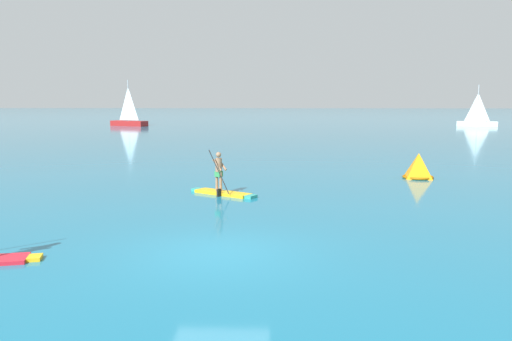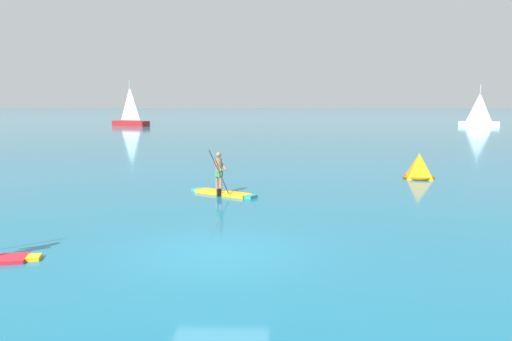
{
  "view_description": "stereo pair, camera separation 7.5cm",
  "coord_description": "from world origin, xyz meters",
  "px_view_note": "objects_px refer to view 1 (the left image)",
  "views": [
    {
      "loc": [
        1.4,
        -12.24,
        3.7
      ],
      "look_at": [
        0.63,
        7.37,
        1.03
      ],
      "focal_mm": 36.59,
      "sensor_mm": 36.0,
      "label": 1
    },
    {
      "loc": [
        1.47,
        -12.24,
        3.7
      ],
      "look_at": [
        0.63,
        7.37,
        1.03
      ],
      "focal_mm": 36.59,
      "sensor_mm": 36.0,
      "label": 2
    }
  ],
  "objects_px": {
    "paddleboarder_mid_center": "(222,186)",
    "sailboat_right_horizon": "(477,121)",
    "sailboat_left_horizon": "(129,121)",
    "race_marker_buoy": "(418,167)"
  },
  "relations": [
    {
      "from": "sailboat_right_horizon",
      "to": "sailboat_left_horizon",
      "type": "bearing_deg",
      "value": -160.5
    },
    {
      "from": "paddleboarder_mid_center",
      "to": "race_marker_buoy",
      "type": "distance_m",
      "value": 10.01
    },
    {
      "from": "paddleboarder_mid_center",
      "to": "sailboat_left_horizon",
      "type": "distance_m",
      "value": 56.68
    },
    {
      "from": "sailboat_left_horizon",
      "to": "sailboat_right_horizon",
      "type": "xyz_separation_m",
      "value": [
        49.55,
        2.05,
        -0.03
      ]
    },
    {
      "from": "sailboat_left_horizon",
      "to": "race_marker_buoy",
      "type": "bearing_deg",
      "value": 144.95
    },
    {
      "from": "sailboat_left_horizon",
      "to": "paddleboarder_mid_center",
      "type": "bearing_deg",
      "value": 134.78
    },
    {
      "from": "paddleboarder_mid_center",
      "to": "sailboat_right_horizon",
      "type": "height_order",
      "value": "sailboat_right_horizon"
    },
    {
      "from": "paddleboarder_mid_center",
      "to": "sailboat_right_horizon",
      "type": "distance_m",
      "value": 63.44
    },
    {
      "from": "paddleboarder_mid_center",
      "to": "race_marker_buoy",
      "type": "relative_size",
      "value": 1.64
    },
    {
      "from": "race_marker_buoy",
      "to": "sailboat_right_horizon",
      "type": "xyz_separation_m",
      "value": [
        21.83,
        50.88,
        0.18
      ]
    }
  ]
}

